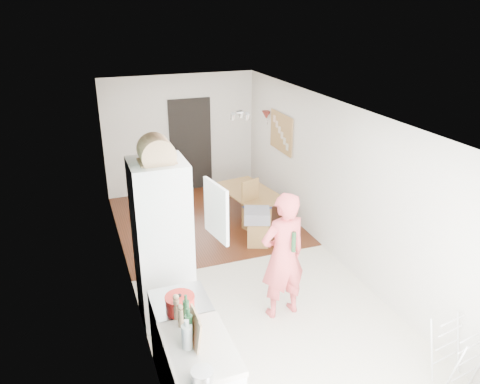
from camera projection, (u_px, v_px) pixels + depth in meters
room_shell at (237, 194)px, 6.80m from camera, size 3.20×7.00×2.50m
floor at (238, 268)px, 7.27m from camera, size 3.20×7.00×0.01m
wood_floor_overlay at (204, 220)px, 8.88m from camera, size 3.20×3.30×0.01m
sage_wall_panel at (150, 235)px, 4.33m from camera, size 0.02×3.00×1.30m
tile_splashback at (167, 332)px, 4.12m from camera, size 0.02×1.90×0.50m
doorway_recess at (191, 145)px, 9.98m from camera, size 0.90×0.04×2.00m
worktop at (199, 348)px, 4.31m from camera, size 0.62×0.92×0.06m
range_cooker at (182, 337)px, 5.13m from camera, size 0.60×0.60×0.88m
cooker_top at (180, 302)px, 4.95m from camera, size 0.60×0.60×0.04m
fridge_housing at (163, 243)px, 5.78m from camera, size 0.66×0.66×2.15m
fridge_door at (216, 211)px, 5.54m from camera, size 0.14×0.56×0.70m
fridge_interior at (185, 205)px, 5.70m from camera, size 0.02×0.52×0.66m
pinboard at (282, 132)px, 8.84m from camera, size 0.03×0.90×0.70m
pinboard_frame at (281, 133)px, 8.84m from camera, size 0.00×0.94×0.74m
wall_sconce at (266, 115)px, 9.32m from camera, size 0.18×0.18×0.16m
person at (283, 245)px, 5.86m from camera, size 0.79×0.56×2.04m
dining_table at (251, 205)px, 8.98m from camera, size 0.90×1.36×0.44m
dining_chair at (257, 206)px, 8.35m from camera, size 0.48×0.48×0.91m
stool at (258, 232)px, 7.90m from camera, size 0.45×0.45×0.45m
grey_drape at (257, 215)px, 7.78m from camera, size 0.55×0.55×0.19m
drying_rack at (456, 355)px, 4.96m from camera, size 0.43×0.40×0.74m
bread_bin at (156, 153)px, 5.31m from camera, size 0.44×0.42×0.22m
red_casserole at (180, 304)px, 4.74m from camera, size 0.31×0.31×0.18m
steel_pan at (202, 375)px, 3.89m from camera, size 0.21×0.21×0.10m
held_bottle at (294, 242)px, 5.73m from camera, size 0.06×0.06×0.26m
bottle_a at (189, 330)px, 4.26m from camera, size 0.09×0.09×0.31m
bottle_b at (186, 313)px, 4.52m from camera, size 0.07×0.07×0.28m
bottle_c at (187, 337)px, 4.22m from camera, size 0.12×0.12×0.24m
pepper_mill_front at (181, 318)px, 4.51m from camera, size 0.06×0.06×0.20m
pepper_mill_back at (177, 309)px, 4.62m from camera, size 0.07×0.07×0.22m
chopping_boards at (195, 329)px, 4.25m from camera, size 0.07×0.25×0.34m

